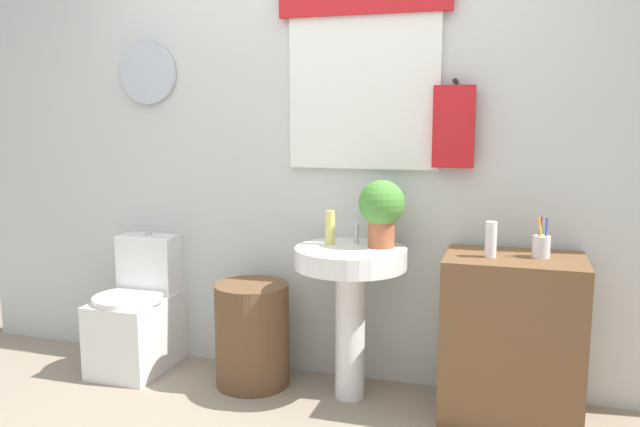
{
  "coord_description": "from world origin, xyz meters",
  "views": [
    {
      "loc": [
        0.99,
        -2.14,
        1.41
      ],
      "look_at": [
        0.08,
        0.8,
        0.95
      ],
      "focal_mm": 35.81,
      "sensor_mm": 36.0,
      "label": 1
    }
  ],
  "objects_px": {
    "toilet": "(138,317)",
    "toothbrush_cup": "(541,246)",
    "laundry_hamper": "(252,334)",
    "wooden_cabinet": "(512,338)",
    "pedestal_sink": "(350,283)",
    "soap_bottle": "(330,228)",
    "lotion_bottle": "(491,239)",
    "potted_plant": "(382,208)"
  },
  "relations": [
    {
      "from": "toilet",
      "to": "toothbrush_cup",
      "type": "relative_size",
      "value": 4.09
    },
    {
      "from": "laundry_hamper",
      "to": "wooden_cabinet",
      "type": "height_order",
      "value": "wooden_cabinet"
    },
    {
      "from": "toilet",
      "to": "laundry_hamper",
      "type": "relative_size",
      "value": 1.39
    },
    {
      "from": "pedestal_sink",
      "to": "soap_bottle",
      "type": "relative_size",
      "value": 4.49
    },
    {
      "from": "toilet",
      "to": "lotion_bottle",
      "type": "height_order",
      "value": "lotion_bottle"
    },
    {
      "from": "wooden_cabinet",
      "to": "soap_bottle",
      "type": "height_order",
      "value": "soap_bottle"
    },
    {
      "from": "toilet",
      "to": "laundry_hamper",
      "type": "height_order",
      "value": "toilet"
    },
    {
      "from": "potted_plant",
      "to": "toothbrush_cup",
      "type": "distance_m",
      "value": 0.76
    },
    {
      "from": "toothbrush_cup",
      "to": "pedestal_sink",
      "type": "bearing_deg",
      "value": -178.71
    },
    {
      "from": "wooden_cabinet",
      "to": "lotion_bottle",
      "type": "xyz_separation_m",
      "value": [
        -0.11,
        -0.04,
        0.47
      ]
    },
    {
      "from": "soap_bottle",
      "to": "potted_plant",
      "type": "xyz_separation_m",
      "value": [
        0.26,
        0.01,
        0.11
      ]
    },
    {
      "from": "lotion_bottle",
      "to": "laundry_hamper",
      "type": "bearing_deg",
      "value": 178.09
    },
    {
      "from": "soap_bottle",
      "to": "lotion_bottle",
      "type": "distance_m",
      "value": 0.79
    },
    {
      "from": "toilet",
      "to": "pedestal_sink",
      "type": "bearing_deg",
      "value": -1.48
    },
    {
      "from": "soap_bottle",
      "to": "lotion_bottle",
      "type": "height_order",
      "value": "soap_bottle"
    },
    {
      "from": "toilet",
      "to": "soap_bottle",
      "type": "distance_m",
      "value": 1.26
    },
    {
      "from": "potted_plant",
      "to": "toothbrush_cup",
      "type": "relative_size",
      "value": 1.81
    },
    {
      "from": "toothbrush_cup",
      "to": "soap_bottle",
      "type": "bearing_deg",
      "value": 178.29
    },
    {
      "from": "wooden_cabinet",
      "to": "soap_bottle",
      "type": "distance_m",
      "value": 1.01
    },
    {
      "from": "lotion_bottle",
      "to": "potted_plant",
      "type": "bearing_deg",
      "value": 169.27
    },
    {
      "from": "laundry_hamper",
      "to": "potted_plant",
      "type": "distance_m",
      "value": 0.97
    },
    {
      "from": "wooden_cabinet",
      "to": "lotion_bottle",
      "type": "height_order",
      "value": "lotion_bottle"
    },
    {
      "from": "toilet",
      "to": "pedestal_sink",
      "type": "distance_m",
      "value": 1.28
    },
    {
      "from": "lotion_bottle",
      "to": "toothbrush_cup",
      "type": "relative_size",
      "value": 0.89
    },
    {
      "from": "laundry_hamper",
      "to": "toothbrush_cup",
      "type": "relative_size",
      "value": 2.96
    },
    {
      "from": "wooden_cabinet",
      "to": "soap_bottle",
      "type": "bearing_deg",
      "value": 176.81
    },
    {
      "from": "pedestal_sink",
      "to": "soap_bottle",
      "type": "distance_m",
      "value": 0.29
    },
    {
      "from": "wooden_cabinet",
      "to": "soap_bottle",
      "type": "xyz_separation_m",
      "value": [
        -0.9,
        0.05,
        0.47
      ]
    },
    {
      "from": "toothbrush_cup",
      "to": "lotion_bottle",
      "type": "bearing_deg",
      "value": -164.76
    },
    {
      "from": "laundry_hamper",
      "to": "toothbrush_cup",
      "type": "xyz_separation_m",
      "value": [
        1.42,
        0.02,
        0.56
      ]
    },
    {
      "from": "soap_bottle",
      "to": "toothbrush_cup",
      "type": "height_order",
      "value": "toothbrush_cup"
    },
    {
      "from": "laundry_hamper",
      "to": "soap_bottle",
      "type": "distance_m",
      "value": 0.72
    },
    {
      "from": "soap_bottle",
      "to": "pedestal_sink",
      "type": "bearing_deg",
      "value": -22.62
    },
    {
      "from": "toilet",
      "to": "soap_bottle",
      "type": "relative_size",
      "value": 4.4
    },
    {
      "from": "potted_plant",
      "to": "toothbrush_cup",
      "type": "xyz_separation_m",
      "value": [
        0.75,
        -0.04,
        -0.14
      ]
    },
    {
      "from": "potted_plant",
      "to": "laundry_hamper",
      "type": "bearing_deg",
      "value": -174.92
    },
    {
      "from": "laundry_hamper",
      "to": "pedestal_sink",
      "type": "relative_size",
      "value": 0.71
    },
    {
      "from": "potted_plant",
      "to": "soap_bottle",
      "type": "bearing_deg",
      "value": -177.8
    },
    {
      "from": "pedestal_sink",
      "to": "soap_bottle",
      "type": "xyz_separation_m",
      "value": [
        -0.12,
        0.05,
        0.26
      ]
    },
    {
      "from": "toilet",
      "to": "pedestal_sink",
      "type": "height_order",
      "value": "pedestal_sink"
    },
    {
      "from": "potted_plant",
      "to": "wooden_cabinet",
      "type": "bearing_deg",
      "value": -5.37
    },
    {
      "from": "pedestal_sink",
      "to": "toothbrush_cup",
      "type": "bearing_deg",
      "value": 1.29
    }
  ]
}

